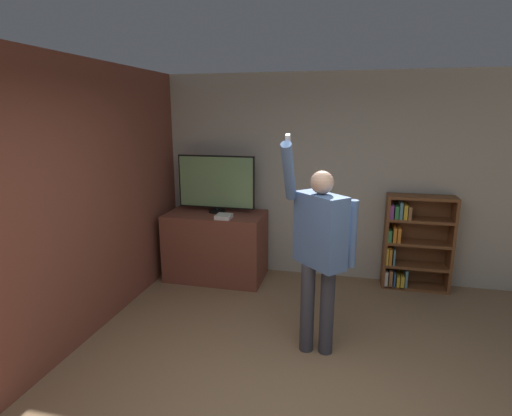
{
  "coord_description": "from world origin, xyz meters",
  "views": [
    {
      "loc": [
        0.29,
        -2.24,
        2.2
      ],
      "look_at": [
        -0.66,
        1.82,
        1.19
      ],
      "focal_mm": 28.0,
      "sensor_mm": 36.0,
      "label": 1
    }
  ],
  "objects_px": {
    "television": "(216,183)",
    "game_console": "(224,216)",
    "person": "(319,245)",
    "bookshelf": "(412,244)"
  },
  "relations": [
    {
      "from": "television",
      "to": "person",
      "type": "height_order",
      "value": "person"
    },
    {
      "from": "television",
      "to": "game_console",
      "type": "distance_m",
      "value": 0.51
    },
    {
      "from": "bookshelf",
      "to": "television",
      "type": "bearing_deg",
      "value": -175.49
    },
    {
      "from": "person",
      "to": "game_console",
      "type": "bearing_deg",
      "value": -179.51
    },
    {
      "from": "television",
      "to": "game_console",
      "type": "height_order",
      "value": "television"
    },
    {
      "from": "bookshelf",
      "to": "person",
      "type": "xyz_separation_m",
      "value": [
        -1.04,
        -1.71,
        0.47
      ]
    },
    {
      "from": "television",
      "to": "person",
      "type": "bearing_deg",
      "value": -45.91
    },
    {
      "from": "game_console",
      "to": "person",
      "type": "height_order",
      "value": "person"
    },
    {
      "from": "television",
      "to": "person",
      "type": "distance_m",
      "value": 2.12
    },
    {
      "from": "game_console",
      "to": "person",
      "type": "xyz_separation_m",
      "value": [
        1.28,
        -1.22,
        0.13
      ]
    }
  ]
}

